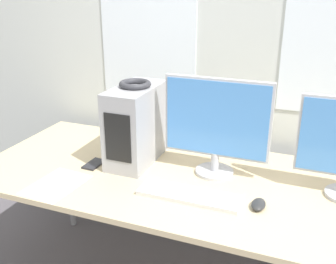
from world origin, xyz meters
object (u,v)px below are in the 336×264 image
at_px(monitor_main, 217,124).
at_px(keyboard, 189,195).
at_px(headphones, 135,84).
at_px(cell_phone, 94,164).
at_px(mouse, 258,204).
at_px(pc_tower, 136,125).

height_order(monitor_main, keyboard, monitor_main).
bearing_deg(headphones, cell_phone, -142.34).
distance_m(keyboard, mouse, 0.31).
bearing_deg(headphones, mouse, -19.49).
relative_size(monitor_main, cell_phone, 3.90).
bearing_deg(cell_phone, keyboard, -10.14).
distance_m(headphones, mouse, 0.84).
height_order(pc_tower, cell_phone, pc_tower).
xyz_separation_m(monitor_main, keyboard, (-0.04, -0.27, -0.26)).
bearing_deg(monitor_main, mouse, -43.16).
distance_m(pc_tower, keyboard, 0.51).
bearing_deg(monitor_main, headphones, -179.98).
xyz_separation_m(monitor_main, cell_phone, (-0.62, -0.14, -0.26)).
relative_size(monitor_main, mouse, 5.10).
distance_m(monitor_main, cell_phone, 0.69).
xyz_separation_m(monitor_main, mouse, (0.26, -0.25, -0.25)).
relative_size(headphones, mouse, 1.60).
bearing_deg(cell_phone, mouse, -4.09).
bearing_deg(monitor_main, pc_tower, -179.87).
bearing_deg(headphones, pc_tower, -90.00).
height_order(headphones, monitor_main, monitor_main).
xyz_separation_m(headphones, mouse, (0.69, -0.25, -0.41)).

